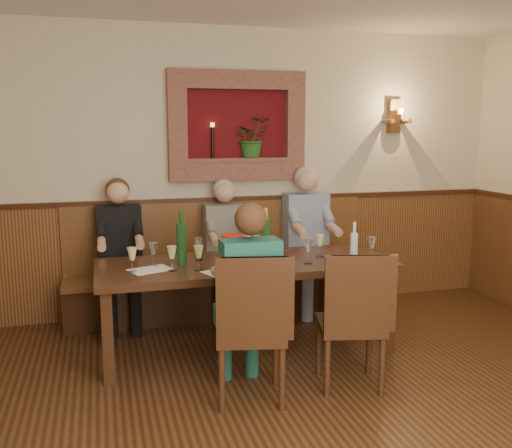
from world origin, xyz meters
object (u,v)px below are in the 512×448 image
Objects in this scene: chair_near_right at (350,347)px; water_bottle at (354,247)px; dining_table at (246,271)px; person_bench_mid at (226,262)px; person_chair_front at (247,316)px; spittoon_bucket at (233,248)px; wine_bottle_green_b at (182,242)px; chair_near_left at (250,357)px; person_bench_right at (308,252)px; bench at (222,282)px; wine_bottle_green_a at (266,238)px; person_bench_left at (121,267)px.

water_bottle reaches higher than chair_near_right.
dining_table is 0.85m from person_bench_mid.
person_chair_front is 4.00× the size of water_bottle.
water_bottle reaches higher than dining_table.
spittoon_bucket is at bearing 138.55° from chair_near_right.
person_chair_front is 3.18× the size of wine_bottle_green_b.
water_bottle is at bearing 77.01° from chair_near_right.
chair_near_left is at bearing -97.26° from person_bench_mid.
bench is at bearing 172.94° from person_bench_right.
wine_bottle_green_b reaches higher than chair_near_right.
person_bench_right is 3.39× the size of wine_bottle_green_a.
water_bottle is at bearing -56.25° from bench.
bench is at bearing 83.69° from spittoon_bucket.
person_bench_left reaches higher than chair_near_left.
chair_near_right is (0.74, 0.01, -0.01)m from chair_near_left.
water_bottle is at bearing -18.98° from spittoon_bucket.
person_chair_front is (-1.05, -1.62, -0.05)m from person_bench_right.
chair_near_left is 1.07m from spittoon_bucket.
person_bench_right is (0.84, -0.00, 0.05)m from person_bench_mid.
bench is at bearing 59.78° from wine_bottle_green_b.
person_bench_left is 0.99m from person_bench_mid.
wine_bottle_green_a is at bearing 3.76° from spittoon_bucket.
person_bench_left is at bearing 139.18° from dining_table.
person_bench_right is 1.28m from spittoon_bucket.
dining_table is at bearing -165.62° from wine_bottle_green_a.
wine_bottle_green_b is at bearing -150.58° from person_bench_right.
person_bench_left is at bearing 145.55° from wine_bottle_green_a.
chair_near_right is at bearing -48.54° from person_bench_left.
bench reaches higher than water_bottle.
chair_near_right is at bearing -58.22° from dining_table.
person_bench_left is at bearing 144.54° from chair_near_right.
chair_near_right is at bearing -116.07° from water_bottle.
dining_table is 0.90m from water_bottle.
water_bottle is at bearing -14.66° from wine_bottle_green_b.
water_bottle is at bearing -54.65° from person_bench_mid.
wine_bottle_green_b is (-0.54, -0.78, 0.37)m from person_bench_mid.
chair_near_left is at bearing -102.63° from dining_table.
wine_bottle_green_a is at bearing 152.26° from water_bottle.
chair_near_left is 0.75× the size of person_bench_left.
dining_table is 1.77× the size of person_chair_front.
person_bench_mid reaches higher than chair_near_right.
person_bench_right is at bearing 69.54° from chair_near_left.
spittoon_bucket is (0.87, -0.81, 0.29)m from person_bench_left.
person_bench_right reaches higher than wine_bottle_green_a.
person_bench_right is 1.16m from water_bottle.
dining_table is at bearing -135.86° from person_bench_right.
person_bench_mid is at bearing 93.98° from chair_near_left.
bench is 1.01m from person_bench_left.
person_bench_left is 1.02× the size of person_chair_front.
bench reaches higher than dining_table.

